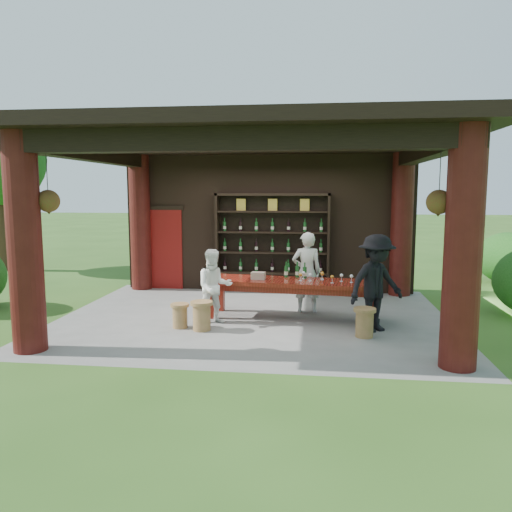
# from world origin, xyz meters

# --- Properties ---
(ground) EXTENTS (90.00, 90.00, 0.00)m
(ground) POSITION_xyz_m (0.00, 0.00, 0.00)
(ground) COLOR #2D5119
(ground) RESTS_ON ground
(pavilion) EXTENTS (7.50, 6.00, 3.60)m
(pavilion) POSITION_xyz_m (-0.01, 0.43, 2.13)
(pavilion) COLOR slate
(pavilion) RESTS_ON ground
(wine_shelf) EXTENTS (2.71, 0.41, 2.38)m
(wine_shelf) POSITION_xyz_m (0.14, 2.45, 1.19)
(wine_shelf) COLOR black
(wine_shelf) RESTS_ON ground
(tasting_table) EXTENTS (3.34, 1.17, 0.75)m
(tasting_table) POSITION_xyz_m (0.75, 0.01, 0.63)
(tasting_table) COLOR #62180E
(tasting_table) RESTS_ON ground
(stool_near_left) EXTENTS (0.39, 0.39, 0.52)m
(stool_near_left) POSITION_xyz_m (-0.79, -0.99, 0.27)
(stool_near_left) COLOR brown
(stool_near_left) RESTS_ON ground
(stool_near_right) EXTENTS (0.38, 0.38, 0.49)m
(stool_near_right) POSITION_xyz_m (2.01, -1.06, 0.26)
(stool_near_right) COLOR brown
(stool_near_right) RESTS_ON ground
(stool_far_left) EXTENTS (0.33, 0.33, 0.44)m
(stool_far_left) POSITION_xyz_m (-1.21, -0.88, 0.23)
(stool_far_left) COLOR brown
(stool_far_left) RESTS_ON ground
(host) EXTENTS (0.64, 0.47, 1.62)m
(host) POSITION_xyz_m (1.00, 0.59, 0.81)
(host) COLOR beige
(host) RESTS_ON ground
(guest_woman) EXTENTS (0.82, 0.74, 1.38)m
(guest_woman) POSITION_xyz_m (-0.66, -0.52, 0.69)
(guest_woman) COLOR white
(guest_woman) RESTS_ON ground
(guest_man) EXTENTS (1.26, 1.13, 1.70)m
(guest_man) POSITION_xyz_m (2.23, -0.67, 0.85)
(guest_man) COLOR black
(guest_man) RESTS_ON ground
(table_bottles) EXTENTS (0.45, 0.18, 0.31)m
(table_bottles) POSITION_xyz_m (0.80, 0.30, 0.90)
(table_bottles) COLOR #194C1E
(table_bottles) RESTS_ON tasting_table
(table_glasses) EXTENTS (1.01, 0.46, 0.15)m
(table_glasses) POSITION_xyz_m (1.32, 0.00, 0.82)
(table_glasses) COLOR silver
(table_glasses) RESTS_ON tasting_table
(napkin_basket) EXTENTS (0.28, 0.21, 0.14)m
(napkin_basket) POSITION_xyz_m (0.09, 0.01, 0.82)
(napkin_basket) COLOR #BF6672
(napkin_basket) RESTS_ON tasting_table
(shrubs) EXTENTS (15.42, 9.30, 1.36)m
(shrubs) POSITION_xyz_m (2.81, 0.59, 0.57)
(shrubs) COLOR #194C14
(shrubs) RESTS_ON ground
(trees) EXTENTS (20.25, 11.20, 4.80)m
(trees) POSITION_xyz_m (2.96, 1.21, 3.37)
(trees) COLOR #3F2819
(trees) RESTS_ON ground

